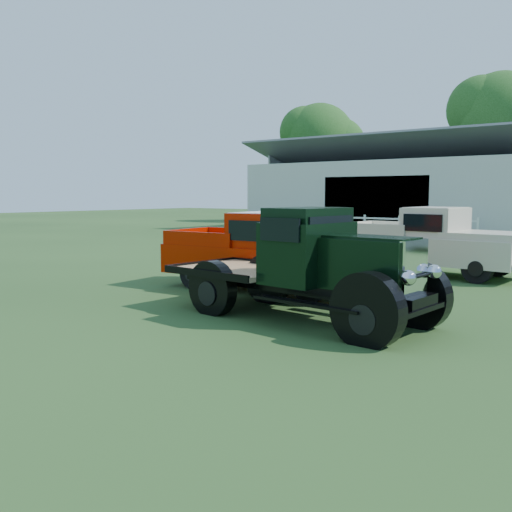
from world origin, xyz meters
The scene contains 8 objects.
ground centered at (0.00, 0.00, 0.00)m, with size 120.00×120.00×0.00m, color #26421C.
shed_left centered at (-7.00, 26.00, 2.80)m, with size 18.80×10.20×5.60m, color #A6A69F, non-canonical shape.
fence_rail centered at (-8.00, 20.00, 0.60)m, with size 14.20×0.16×1.20m, color white, non-canonical shape.
tree_a centered at (-18.00, 33.00, 5.25)m, with size 6.30×6.30×10.50m, color #174011, non-canonical shape.
tree_b centered at (-4.00, 34.00, 5.75)m, with size 6.90×6.90×11.50m, color #174011, non-canonical shape.
vintage_flatbed centered at (1.66, 0.75, 1.04)m, with size 5.25×2.08×2.08m, color black, non-canonical shape.
red_pickup centered at (-0.83, 2.91, 0.96)m, with size 5.25×2.02×1.92m, color #AE1500, non-canonical shape.
white_pickup centered at (1.31, 8.02, 0.95)m, with size 5.19×2.01×1.91m, color beige, non-canonical shape.
Camera 1 is at (7.42, -8.03, 2.33)m, focal length 40.00 mm.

